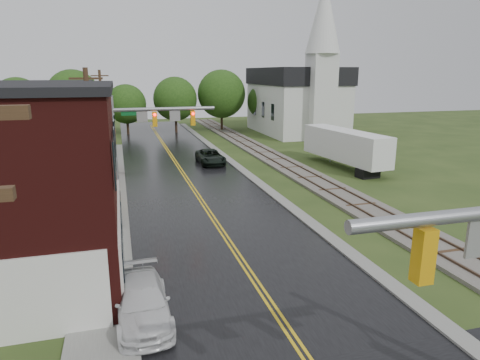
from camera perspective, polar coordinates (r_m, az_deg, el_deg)
name	(u,v)px	position (r m, az deg, el deg)	size (l,w,h in m)	color
main_road	(188,181)	(35.48, -6.91, -0.19)	(10.00, 90.00, 0.02)	black
curb_right	(236,165)	(41.34, -0.60, 1.96)	(0.80, 70.00, 0.12)	gray
sidewalk_left	(109,205)	(30.30, -17.05, -3.23)	(2.40, 50.00, 0.12)	gray
yellow_house	(29,160)	(31.06, -26.33, 2.42)	(8.00, 7.00, 6.40)	tan
darkred_building	(63,151)	(39.84, -22.56, 3.64)	(7.00, 6.00, 4.40)	#3F0F0C
church	(299,93)	(63.05, 7.92, 11.39)	(10.40, 18.40, 20.00)	silver
railroad	(280,162)	(42.73, 5.37, 2.45)	(3.20, 80.00, 0.30)	#59544C
traffic_signal_far	(144,127)	(31.27, -12.63, 6.92)	(7.34, 0.43, 7.20)	gray
utility_pole_b	(92,143)	(26.36, -19.19, 4.62)	(1.80, 0.28, 9.00)	#382616
utility_pole_c	(102,111)	(48.20, -17.87, 8.71)	(1.80, 0.28, 9.00)	#382616
tree_left_c	(22,119)	(44.95, -27.06, 7.24)	(6.00, 6.00, 7.65)	black
tree_left_e	(83,109)	(50.19, -20.18, 8.83)	(6.40, 6.40, 8.16)	black
suv_dark	(210,157)	(41.95, -3.96, 3.08)	(2.30, 4.99, 1.39)	black
pickup_white	(142,302)	(16.42, -12.89, -15.59)	(1.90, 4.66, 1.35)	silver
semi_trailer	(345,146)	(41.06, 13.87, 4.47)	(3.50, 11.06, 3.52)	black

